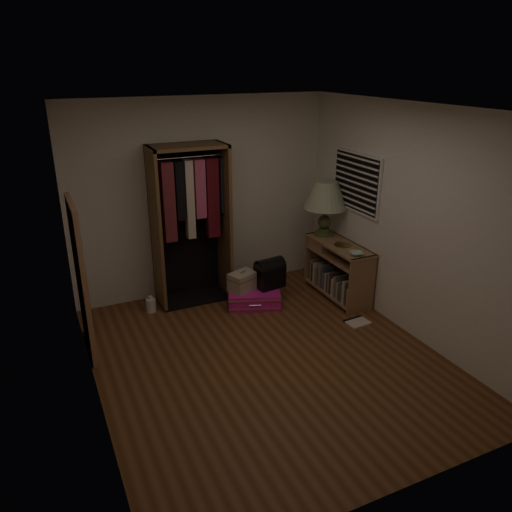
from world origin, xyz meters
The scene contains 13 objects.
ground centered at (0.00, 0.00, 0.00)m, with size 4.00×4.00×0.00m, color #5B331A.
room_walls centered at (0.08, 0.04, 1.50)m, with size 3.52×4.02×2.60m.
console_bookshelf centered at (1.54, 1.04, 0.39)m, with size 0.42×1.12×0.75m.
open_wardrobe centered at (-0.23, 1.77, 1.21)m, with size 0.98×0.50×2.05m.
floor_mirror centered at (-1.70, 1.00, 0.85)m, with size 0.06×0.80×1.70m.
pink_suitcase centered at (0.40, 1.23, 0.10)m, with size 0.81×0.70×0.21m.
train_case centered at (0.27, 1.30, 0.33)m, with size 0.42×0.36×0.26m.
black_bag centered at (0.63, 1.24, 0.41)m, with size 0.39×0.28×0.40m.
table_lamp centered at (1.54, 1.40, 1.30)m, with size 0.62×0.62×0.75m.
brass_tray centered at (1.54, 0.93, 0.76)m, with size 0.25×0.25×0.01m.
ceramic_bowl centered at (1.49, 0.57, 0.77)m, with size 0.17×0.17×0.04m, color #A4C5A8.
white_jug centered at (-0.87, 1.60, 0.09)m, with size 0.16×0.16×0.22m.
floor_book centered at (1.34, 0.25, 0.01)m, with size 0.29×0.24×0.03m.
Camera 1 is at (-2.05, -4.11, 3.00)m, focal length 35.00 mm.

